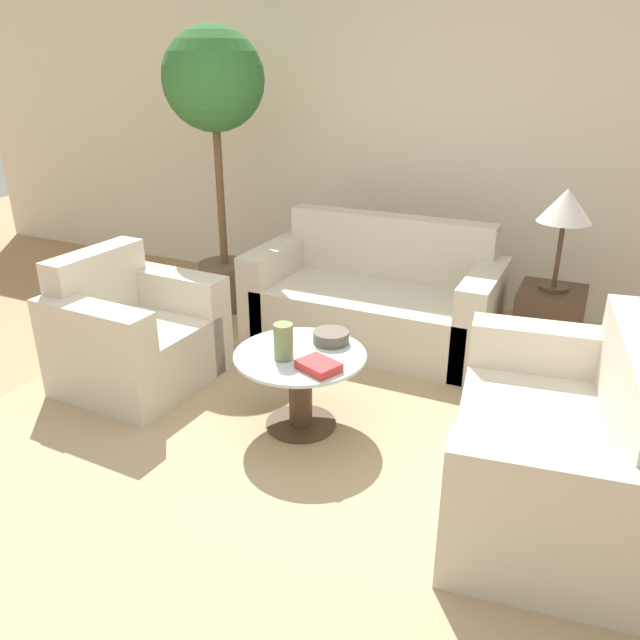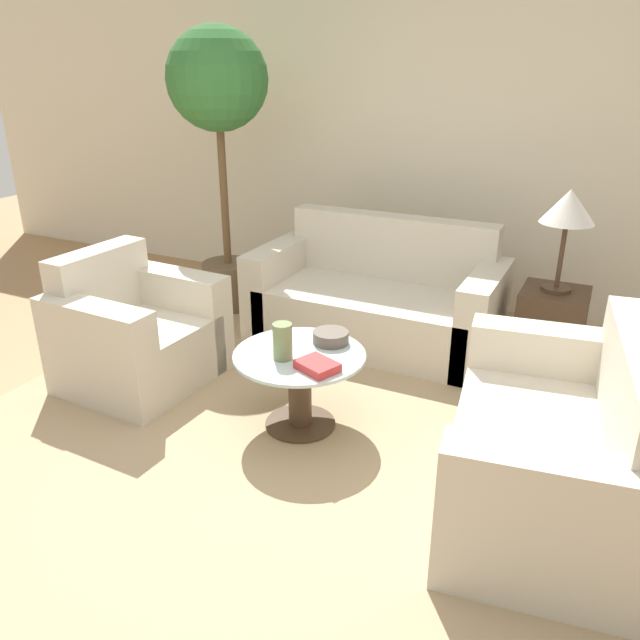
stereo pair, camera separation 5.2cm
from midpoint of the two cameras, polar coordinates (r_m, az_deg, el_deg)
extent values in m
plane|color=#9E754C|center=(3.16, -6.09, -14.59)|extent=(14.00, 14.00, 0.00)
cube|color=beige|center=(5.20, 10.40, 15.64)|extent=(10.00, 0.06, 2.60)
cube|color=tan|center=(3.57, -2.17, -9.53)|extent=(3.60, 3.50, 0.01)
cube|color=beige|center=(4.52, 4.42, 0.44)|extent=(1.55, 0.85, 0.40)
cube|color=beige|center=(4.73, 5.98, 4.41)|extent=(1.55, 0.18, 0.86)
cube|color=beige|center=(4.79, -4.22, 3.25)|extent=(0.20, 0.85, 0.64)
cube|color=beige|center=(4.28, 14.16, 0.21)|extent=(0.20, 0.85, 0.64)
cube|color=beige|center=(4.10, -16.38, -2.87)|extent=(0.81, 0.72, 0.40)
cube|color=beige|center=(4.22, -19.66, 0.61)|extent=(0.21, 0.69, 0.83)
cube|color=beige|center=(3.84, -20.04, -3.20)|extent=(0.79, 0.23, 0.64)
cube|color=beige|center=(4.28, -13.43, 0.27)|extent=(0.79, 0.23, 0.64)
cube|color=beige|center=(3.09, 19.36, -12.27)|extent=(0.97, 1.28, 0.40)
cube|color=beige|center=(3.02, 25.90, -9.31)|extent=(0.34, 1.19, 0.84)
cube|color=beige|center=(3.54, 19.49, -5.37)|extent=(0.83, 0.31, 0.64)
cube|color=beige|center=(2.55, 19.88, -17.50)|extent=(0.83, 0.31, 0.64)
cylinder|color=#422D1E|center=(3.56, -2.18, -9.45)|extent=(0.40, 0.40, 0.02)
cylinder|color=#422D1E|center=(3.46, -2.23, -6.57)|extent=(0.13, 0.13, 0.43)
cylinder|color=#B2C6C6|center=(3.36, -2.28, -3.22)|extent=(0.72, 0.72, 0.02)
cube|color=#422D1E|center=(4.33, 19.73, -0.81)|extent=(0.41, 0.41, 0.56)
cylinder|color=#422D1E|center=(4.23, 20.24, 2.80)|extent=(0.18, 0.18, 0.02)
cylinder|color=#422D1E|center=(4.16, 20.64, 5.63)|extent=(0.03, 0.03, 0.41)
cone|color=beige|center=(4.09, 21.24, 9.75)|extent=(0.33, 0.33, 0.20)
cylinder|color=brown|center=(5.22, -8.88, 3.20)|extent=(0.43, 0.43, 0.38)
cylinder|color=brown|center=(5.02, -9.42, 11.69)|extent=(0.06, 0.06, 1.19)
sphere|color=#2D662D|center=(4.93, -10.05, 20.87)|extent=(0.75, 0.75, 0.75)
cylinder|color=#6B7A4C|center=(3.26, -3.83, -1.98)|extent=(0.10, 0.10, 0.20)
cylinder|color=brown|center=(3.46, 0.58, -1.57)|extent=(0.20, 0.20, 0.07)
cube|color=#BC3333|center=(3.17, -0.60, -4.23)|extent=(0.25, 0.22, 0.05)
camera|label=1|loc=(0.03, -90.43, -0.18)|focal=35.00mm
camera|label=2|loc=(0.03, 89.57, 0.18)|focal=35.00mm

